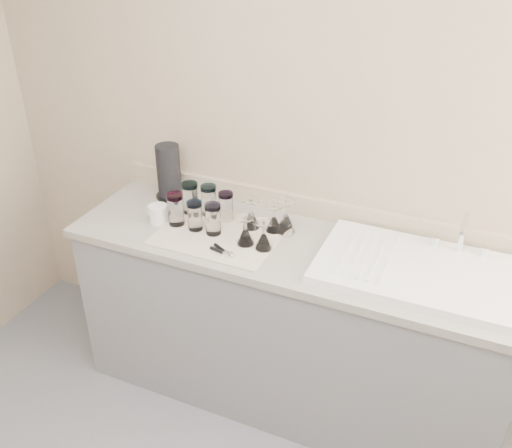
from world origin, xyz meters
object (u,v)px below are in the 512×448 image
at_px(tumbler_blue, 195,215).
at_px(goblet_front_right, 264,239).
at_px(goblet_back_left, 251,218).
at_px(goblet_front_left, 245,235).
at_px(tumbler_cyan, 209,200).
at_px(can_opener, 222,251).
at_px(sink_unit, 418,270).
at_px(tumbler_lavender, 213,219).
at_px(tumbler_purple, 226,206).
at_px(goblet_extra, 286,221).
at_px(white_mug, 158,214).
at_px(goblet_back_right, 274,222).
at_px(tumbler_teal, 190,198).
at_px(paper_towel_roll, 169,172).
at_px(tumbler_magenta, 176,209).

relative_size(tumbler_blue, goblet_front_right, 1.05).
bearing_deg(goblet_back_left, goblet_front_left, -75.81).
relative_size(tumbler_cyan, goblet_front_left, 1.10).
distance_m(goblet_front_right, can_opener, 0.19).
xyz_separation_m(sink_unit, tumbler_lavender, (-0.92, -0.06, 0.06)).
bearing_deg(tumbler_purple, goblet_front_right, -32.01).
xyz_separation_m(goblet_extra, white_mug, (-0.59, -0.15, -0.02)).
distance_m(goblet_back_right, white_mug, 0.56).
bearing_deg(goblet_back_left, tumbler_teal, 177.62).
distance_m(tumbler_teal, white_mug, 0.18).
relative_size(tumbler_teal, white_mug, 1.21).
distance_m(tumbler_purple, goblet_back_right, 0.25).
height_order(tumbler_lavender, white_mug, tumbler_lavender).
relative_size(goblet_back_left, white_mug, 1.12).
xyz_separation_m(tumbler_teal, tumbler_purple, (0.19, 0.01, -0.01)).
height_order(tumbler_lavender, paper_towel_roll, paper_towel_roll).
distance_m(tumbler_purple, goblet_front_right, 0.31).
relative_size(tumbler_magenta, goblet_extra, 0.98).
xyz_separation_m(sink_unit, paper_towel_roll, (-1.30, 0.19, 0.12)).
xyz_separation_m(sink_unit, can_opener, (-0.80, -0.20, -0.00)).
bearing_deg(goblet_front_left, tumbler_teal, 156.84).
height_order(tumbler_purple, goblet_front_right, tumbler_purple).
height_order(tumbler_blue, goblet_extra, goblet_extra).
relative_size(sink_unit, goblet_extra, 5.18).
distance_m(tumbler_teal, tumbler_lavender, 0.23).
bearing_deg(goblet_extra, paper_towel_roll, 171.69).
height_order(tumbler_blue, white_mug, tumbler_blue).
relative_size(tumbler_cyan, paper_towel_roll, 0.54).
bearing_deg(white_mug, goblet_extra, 14.64).
height_order(can_opener, paper_towel_roll, paper_towel_roll).
relative_size(tumbler_magenta, goblet_back_right, 1.19).
bearing_deg(can_opener, tumbler_teal, 138.88).
height_order(goblet_extra, can_opener, goblet_extra).
bearing_deg(white_mug, goblet_back_right, 14.41).
height_order(tumbler_magenta, tumbler_blue, tumbler_magenta).
height_order(tumbler_magenta, goblet_back_right, tumbler_magenta).
bearing_deg(paper_towel_roll, tumbler_purple, -16.17).
bearing_deg(tumbler_blue, tumbler_cyan, 93.02).
relative_size(goblet_front_left, can_opener, 1.10).
height_order(goblet_back_left, white_mug, goblet_back_left).
bearing_deg(white_mug, can_opener, -17.50).
bearing_deg(paper_towel_roll, goblet_extra, -8.31).
distance_m(tumbler_purple, can_opener, 0.30).
relative_size(tumbler_teal, goblet_back_right, 1.19).
bearing_deg(tumbler_cyan, white_mug, -140.82).
height_order(tumbler_blue, goblet_back_right, tumbler_blue).
distance_m(tumbler_blue, paper_towel_roll, 0.38).
height_order(goblet_back_right, white_mug, goblet_back_right).
height_order(sink_unit, tumbler_purple, sink_unit).
height_order(tumbler_magenta, can_opener, tumbler_magenta).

